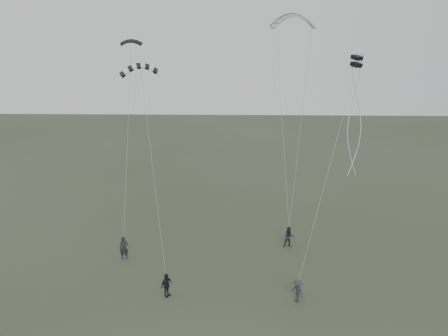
{
  "coord_description": "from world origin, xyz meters",
  "views": [
    {
      "loc": [
        1.85,
        -25.44,
        16.26
      ],
      "look_at": [
        0.97,
        5.1,
        7.13
      ],
      "focal_mm": 35.0,
      "sensor_mm": 36.0,
      "label": 1
    }
  ],
  "objects_px": {
    "flyer_center": "(166,285)",
    "kite_box": "(357,61)",
    "kite_striped": "(141,66)",
    "kite_pale_large": "(294,16)",
    "flyer_left": "(124,248)",
    "flyer_far": "(297,291)",
    "kite_dark_small": "(131,41)",
    "flyer_right": "(289,237)"
  },
  "relations": [
    {
      "from": "flyer_far",
      "to": "kite_box",
      "type": "distance_m",
      "value": 15.21
    },
    {
      "from": "flyer_center",
      "to": "kite_dark_small",
      "type": "bearing_deg",
      "value": 56.25
    },
    {
      "from": "flyer_center",
      "to": "kite_box",
      "type": "height_order",
      "value": "kite_box"
    },
    {
      "from": "flyer_center",
      "to": "kite_dark_small",
      "type": "xyz_separation_m",
      "value": [
        -3.95,
        10.91,
        15.22
      ]
    },
    {
      "from": "kite_striped",
      "to": "flyer_left",
      "type": "bearing_deg",
      "value": 152.4
    },
    {
      "from": "flyer_left",
      "to": "kite_pale_large",
      "type": "relative_size",
      "value": 0.47
    },
    {
      "from": "flyer_left",
      "to": "kite_pale_large",
      "type": "xyz_separation_m",
      "value": [
        13.24,
        8.81,
        17.14
      ]
    },
    {
      "from": "flyer_far",
      "to": "kite_dark_small",
      "type": "bearing_deg",
      "value": -170.75
    },
    {
      "from": "flyer_left",
      "to": "flyer_far",
      "type": "xyz_separation_m",
      "value": [
        12.46,
        -5.33,
        -0.14
      ]
    },
    {
      "from": "flyer_center",
      "to": "kite_pale_large",
      "type": "bearing_deg",
      "value": 2.5
    },
    {
      "from": "flyer_right",
      "to": "kite_striped",
      "type": "distance_m",
      "value": 17.54
    },
    {
      "from": "flyer_left",
      "to": "flyer_center",
      "type": "distance_m",
      "value": 6.37
    },
    {
      "from": "flyer_far",
      "to": "kite_striped",
      "type": "xyz_separation_m",
      "value": [
        -10.32,
        4.83,
        13.72
      ]
    },
    {
      "from": "kite_pale_large",
      "to": "kite_box",
      "type": "relative_size",
      "value": 5.69
    },
    {
      "from": "flyer_far",
      "to": "kite_dark_small",
      "type": "relative_size",
      "value": 0.91
    },
    {
      "from": "flyer_far",
      "to": "kite_striped",
      "type": "height_order",
      "value": "kite_striped"
    },
    {
      "from": "flyer_left",
      "to": "kite_box",
      "type": "height_order",
      "value": "kite_box"
    },
    {
      "from": "flyer_right",
      "to": "flyer_center",
      "type": "distance_m",
      "value": 11.43
    },
    {
      "from": "kite_dark_small",
      "to": "kite_box",
      "type": "relative_size",
      "value": 2.49
    },
    {
      "from": "kite_striped",
      "to": "flyer_right",
      "type": "bearing_deg",
      "value": 0.64
    },
    {
      "from": "flyer_right",
      "to": "kite_box",
      "type": "xyz_separation_m",
      "value": [
        3.36,
        -3.21,
        13.97
      ]
    },
    {
      "from": "flyer_far",
      "to": "kite_box",
      "type": "relative_size",
      "value": 2.26
    },
    {
      "from": "kite_dark_small",
      "to": "kite_box",
      "type": "xyz_separation_m",
      "value": [
        16.11,
        -6.83,
        -1.2
      ]
    },
    {
      "from": "kite_pale_large",
      "to": "flyer_left",
      "type": "bearing_deg",
      "value": -158.84
    },
    {
      "from": "flyer_right",
      "to": "flyer_far",
      "type": "relative_size",
      "value": 1.12
    },
    {
      "from": "flyer_right",
      "to": "kite_dark_small",
      "type": "height_order",
      "value": "kite_dark_small"
    },
    {
      "from": "kite_box",
      "to": "flyer_right",
      "type": "bearing_deg",
      "value": 100.84
    },
    {
      "from": "kite_pale_large",
      "to": "kite_striped",
      "type": "relative_size",
      "value": 1.45
    },
    {
      "from": "flyer_center",
      "to": "kite_box",
      "type": "xyz_separation_m",
      "value": [
        12.16,
        4.09,
        14.02
      ]
    },
    {
      "from": "flyer_far",
      "to": "kite_box",
      "type": "bearing_deg",
      "value": 101.97
    },
    {
      "from": "flyer_far",
      "to": "kite_dark_small",
      "type": "distance_m",
      "value": 22.68
    },
    {
      "from": "flyer_center",
      "to": "flyer_left",
      "type": "bearing_deg",
      "value": 75.49
    },
    {
      "from": "kite_dark_small",
      "to": "kite_box",
      "type": "distance_m",
      "value": 17.54
    },
    {
      "from": "kite_striped",
      "to": "kite_box",
      "type": "bearing_deg",
      "value": -15.82
    },
    {
      "from": "kite_pale_large",
      "to": "kite_dark_small",
      "type": "bearing_deg",
      "value": 179.65
    },
    {
      "from": "flyer_right",
      "to": "kite_dark_small",
      "type": "bearing_deg",
      "value": 162.42
    },
    {
      "from": "flyer_center",
      "to": "kite_pale_large",
      "type": "relative_size",
      "value": 0.42
    },
    {
      "from": "flyer_left",
      "to": "flyer_right",
      "type": "distance_m",
      "value": 13.03
    },
    {
      "from": "flyer_left",
      "to": "flyer_right",
      "type": "relative_size",
      "value": 1.05
    },
    {
      "from": "flyer_left",
      "to": "kite_box",
      "type": "bearing_deg",
      "value": -16.24
    },
    {
      "from": "kite_dark_small",
      "to": "flyer_center",
      "type": "bearing_deg",
      "value": -76.69
    },
    {
      "from": "flyer_left",
      "to": "kite_striped",
      "type": "height_order",
      "value": "kite_striped"
    }
  ]
}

